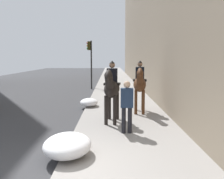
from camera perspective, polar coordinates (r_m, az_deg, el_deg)
sidewalk_slab at (r=6.12m, az=5.71°, el=-17.20°), size 120.00×3.68×0.12m
mounted_horse_near at (r=9.82m, az=-0.07°, el=0.31°), size 2.15×0.76×2.33m
mounted_horse_far at (r=11.67m, az=6.04°, el=1.27°), size 2.15×0.71×2.32m
pedestrian_greeting at (r=8.47m, az=3.25°, el=-3.04°), size 0.27×0.40×1.70m
traffic_light_near_curb at (r=21.53m, az=-4.75°, el=7.06°), size 0.20×0.44×3.92m
snow_pile_near at (r=6.79m, az=-9.66°, el=-11.83°), size 1.55×1.19×0.54m
snow_pile_far at (r=13.33m, az=-5.02°, el=-2.78°), size 1.16×0.89×0.40m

